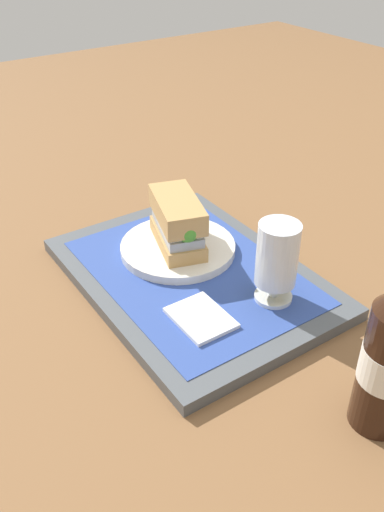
{
  "coord_description": "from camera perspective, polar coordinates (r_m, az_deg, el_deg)",
  "views": [
    {
      "loc": [
        0.59,
        -0.4,
        0.52
      ],
      "look_at": [
        0.0,
        0.0,
        0.05
      ],
      "focal_mm": 38.6,
      "sensor_mm": 36.0,
      "label": 1
    }
  ],
  "objects": [
    {
      "name": "placemat",
      "position": [
        0.87,
        -0.0,
        -1.61
      ],
      "size": [
        0.38,
        0.27,
        0.0
      ],
      "primitive_type": "cube",
      "color": "#2D4793",
      "rests_on": "tray"
    },
    {
      "name": "beer_glass",
      "position": [
        0.78,
        8.79,
        -0.34
      ],
      "size": [
        0.06,
        0.06,
        0.12
      ],
      "color": "silver",
      "rests_on": "placemat"
    },
    {
      "name": "plate",
      "position": [
        0.91,
        -1.47,
        0.86
      ],
      "size": [
        0.19,
        0.19,
        0.01
      ],
      "primitive_type": "cylinder",
      "color": "silver",
      "rests_on": "placemat"
    },
    {
      "name": "tray",
      "position": [
        0.87,
        -0.0,
        -2.18
      ],
      "size": [
        0.44,
        0.32,
        0.02
      ],
      "primitive_type": "cube",
      "color": "#4C5156",
      "rests_on": "ground_plane"
    },
    {
      "name": "napkin_folded",
      "position": [
        0.77,
        0.92,
        -6.42
      ],
      "size": [
        0.09,
        0.07,
        0.01
      ],
      "primitive_type": "cube",
      "color": "white",
      "rests_on": "placemat"
    },
    {
      "name": "ground_plane",
      "position": [
        0.88,
        -0.0,
        -2.71
      ],
      "size": [
        3.0,
        3.0,
        0.0
      ],
      "primitive_type": "plane",
      "color": "brown"
    },
    {
      "name": "sandwich",
      "position": [
        0.88,
        -1.46,
        3.48
      ],
      "size": [
        0.14,
        0.1,
        0.08
      ],
      "rotation": [
        0.0,
        0.0,
        -0.31
      ],
      "color": "tan",
      "rests_on": "plate"
    }
  ]
}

